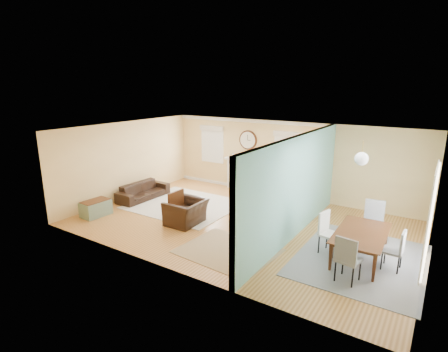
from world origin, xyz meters
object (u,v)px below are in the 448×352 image
(sofa, at_px, (143,191))
(eames_chair, at_px, (186,212))
(credenza, at_px, (299,205))
(dining_table, at_px, (362,246))
(green_chair, at_px, (292,195))

(sofa, xyz_separation_m, eames_chair, (2.63, -0.94, 0.07))
(credenza, relative_size, dining_table, 0.82)
(eames_chair, relative_size, green_chair, 1.51)
(green_chair, xyz_separation_m, dining_table, (2.75, -2.69, 0.01))
(sofa, xyz_separation_m, dining_table, (7.20, -0.46, 0.05))
(sofa, bearing_deg, dining_table, -93.06)
(eames_chair, xyz_separation_m, credenza, (2.47, 2.08, 0.06))
(green_chair, relative_size, credenza, 0.46)
(sofa, distance_m, eames_chair, 2.80)
(eames_chair, xyz_separation_m, dining_table, (4.57, 0.48, -0.02))
(sofa, relative_size, eames_chair, 1.80)
(sofa, relative_size, credenza, 1.25)
(credenza, height_order, dining_table, credenza)
(credenza, xyz_separation_m, dining_table, (2.10, -1.60, -0.07))
(eames_chair, bearing_deg, credenza, 128.12)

